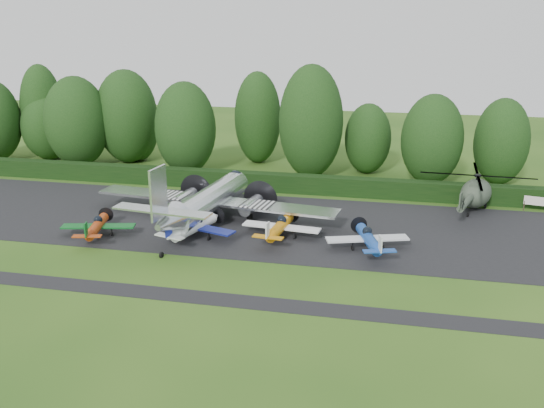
% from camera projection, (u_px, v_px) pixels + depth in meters
% --- Properties ---
extents(ground, '(160.00, 160.00, 0.00)m').
position_uv_depth(ground, '(193.00, 262.00, 48.57)').
color(ground, '#254E16').
rests_on(ground, ground).
extents(apron, '(70.00, 18.00, 0.01)m').
position_uv_depth(apron, '(228.00, 221.00, 57.89)').
color(apron, black).
rests_on(apron, ground).
extents(taxiway_verge, '(70.00, 2.00, 0.00)m').
position_uv_depth(taxiway_verge, '(166.00, 294.00, 42.98)').
color(taxiway_verge, black).
rests_on(taxiway_verge, ground).
extents(hedgerow, '(90.00, 1.60, 2.00)m').
position_uv_depth(hedgerow, '(255.00, 190.00, 68.14)').
color(hedgerow, black).
rests_on(hedgerow, ground).
extents(transport_plane, '(24.40, 18.71, 7.82)m').
position_uv_depth(transport_plane, '(208.00, 201.00, 56.77)').
color(transport_plane, silver).
rests_on(transport_plane, ground).
extents(light_plane_red, '(6.46, 6.80, 2.48)m').
position_uv_depth(light_plane_red, '(97.00, 226.00, 53.56)').
color(light_plane_red, '#AB380F').
rests_on(light_plane_red, ground).
extents(light_plane_white, '(7.20, 7.58, 2.77)m').
position_uv_depth(light_plane_white, '(194.00, 227.00, 53.06)').
color(light_plane_white, white).
rests_on(light_plane_white, ground).
extents(light_plane_orange, '(6.99, 7.35, 2.69)m').
position_uv_depth(light_plane_orange, '(280.00, 227.00, 53.15)').
color(light_plane_orange, orange).
rests_on(light_plane_orange, ground).
extents(light_plane_blue, '(6.96, 7.32, 2.67)m').
position_uv_depth(light_plane_blue, '(369.00, 239.00, 50.38)').
color(light_plane_blue, '#19449A').
rests_on(light_plane_blue, ground).
extents(helicopter, '(11.21, 13.13, 3.61)m').
position_uv_depth(helicopter, '(476.00, 191.00, 60.89)').
color(helicopter, '#394535').
rests_on(helicopter, ground).
extents(sign_board, '(2.83, 0.11, 1.59)m').
position_uv_depth(sign_board, '(539.00, 202.00, 60.16)').
color(sign_board, '#3F3326').
rests_on(sign_board, ground).
extents(tree_0, '(5.65, 5.65, 8.64)m').
position_uv_depth(tree_0, '(368.00, 139.00, 74.00)').
color(tree_0, black).
rests_on(tree_0, ground).
extents(tree_1, '(7.42, 7.42, 11.28)m').
position_uv_depth(tree_1, '(185.00, 128.00, 73.47)').
color(tree_1, black).
rests_on(tree_1, ground).
extents(tree_2, '(7.02, 7.02, 10.42)m').
position_uv_depth(tree_2, '(432.00, 140.00, 69.00)').
color(tree_2, black).
rests_on(tree_2, ground).
extents(tree_3, '(5.52, 5.52, 10.18)m').
position_uv_depth(tree_3, '(137.00, 123.00, 79.95)').
color(tree_3, black).
rests_on(tree_3, ground).
extents(tree_5, '(6.02, 6.02, 11.95)m').
position_uv_depth(tree_5, '(258.00, 118.00, 78.63)').
color(tree_5, black).
rests_on(tree_5, ground).
extents(tree_6, '(7.61, 7.61, 13.46)m').
position_uv_depth(tree_6, '(311.00, 122.00, 71.38)').
color(tree_6, black).
rests_on(tree_6, ground).
extents(tree_7, '(6.18, 6.18, 9.98)m').
position_uv_depth(tree_7, '(502.00, 142.00, 68.98)').
color(tree_7, black).
rests_on(tree_7, ground).
extents(tree_8, '(7.06, 7.06, 8.74)m').
position_uv_depth(tree_8, '(48.00, 127.00, 81.09)').
color(tree_8, black).
rests_on(tree_8, ground).
extents(tree_9, '(8.05, 8.05, 11.55)m').
position_uv_depth(tree_9, '(77.00, 122.00, 76.96)').
color(tree_9, black).
rests_on(tree_9, ground).
extents(tree_10, '(5.72, 5.72, 12.60)m').
position_uv_depth(tree_10, '(43.00, 112.00, 81.47)').
color(tree_10, black).
rests_on(tree_10, ground).
extents(tree_11, '(8.03, 8.03, 12.17)m').
position_uv_depth(tree_11, '(127.00, 117.00, 78.91)').
color(tree_11, black).
rests_on(tree_11, ground).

